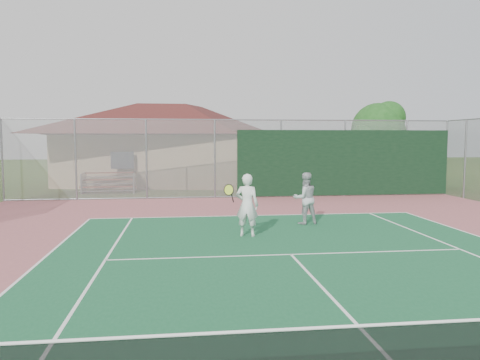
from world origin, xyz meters
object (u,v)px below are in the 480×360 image
Objects in this scene: bleachers at (109,182)px; player_grey_back at (305,199)px; player_white_front at (247,205)px; clubhouse at (172,136)px; tree at (379,131)px.

player_grey_back reaches higher than bleachers.
player_grey_back is (2.04, 1.61, -0.06)m from player_white_front.
bleachers is 1.67× the size of player_grey_back.
clubhouse is 8.88× the size of player_grey_back.
clubhouse is at bearing -61.58° from player_white_front.
player_grey_back is (-6.86, -10.39, -2.28)m from tree.
player_white_front is 2.60m from player_grey_back.
tree is at bearing -106.45° from player_white_front.
bleachers is 12.32m from player_grey_back.
tree is 15.10m from player_white_front.
bleachers is 12.65m from player_white_front.
tree is 2.93× the size of player_grey_back.
clubhouse is 11.96m from tree.
bleachers is at bearing -177.84° from tree.
player_white_front is (5.36, -11.46, 0.34)m from bleachers.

